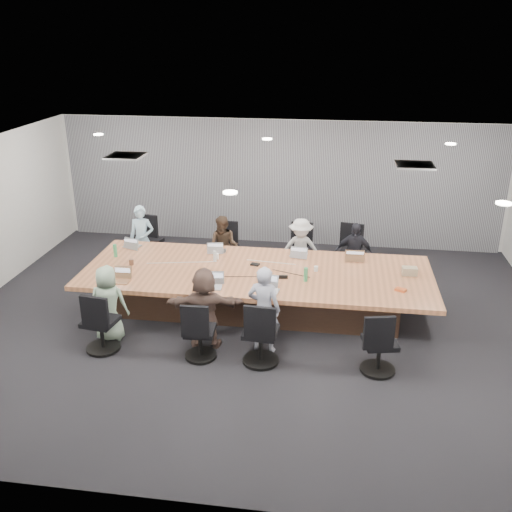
# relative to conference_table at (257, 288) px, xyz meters

# --- Properties ---
(floor) EXTENTS (10.00, 8.00, 0.00)m
(floor) POSITION_rel_conference_table_xyz_m (0.00, -0.50, -0.40)
(floor) COLOR black
(floor) RESTS_ON ground
(ceiling) EXTENTS (10.00, 8.00, 0.00)m
(ceiling) POSITION_rel_conference_table_xyz_m (0.00, -0.50, 2.40)
(ceiling) COLOR white
(ceiling) RESTS_ON wall_back
(wall_back) EXTENTS (10.00, 0.00, 2.80)m
(wall_back) POSITION_rel_conference_table_xyz_m (0.00, 3.50, 1.00)
(wall_back) COLOR beige
(wall_back) RESTS_ON ground
(wall_front) EXTENTS (10.00, 0.00, 2.80)m
(wall_front) POSITION_rel_conference_table_xyz_m (0.00, -4.50, 1.00)
(wall_front) COLOR beige
(wall_front) RESTS_ON ground
(curtain) EXTENTS (9.80, 0.04, 2.80)m
(curtain) POSITION_rel_conference_table_xyz_m (0.00, 3.42, 1.00)
(curtain) COLOR gray
(curtain) RESTS_ON ground
(conference_table) EXTENTS (6.00, 2.20, 0.74)m
(conference_table) POSITION_rel_conference_table_xyz_m (0.00, 0.00, 0.00)
(conference_table) COLOR #442C20
(conference_table) RESTS_ON ground
(chair_0) EXTENTS (0.70, 0.70, 0.85)m
(chair_0) POSITION_rel_conference_table_xyz_m (-2.53, 1.70, 0.02)
(chair_0) COLOR black
(chair_0) RESTS_ON ground
(chair_1) EXTENTS (0.52, 0.52, 0.73)m
(chair_1) POSITION_rel_conference_table_xyz_m (-0.85, 1.70, -0.04)
(chair_1) COLOR black
(chair_1) RESTS_ON ground
(chair_2) EXTENTS (0.59, 0.59, 0.82)m
(chair_2) POSITION_rel_conference_table_xyz_m (0.66, 1.70, 0.01)
(chair_2) COLOR black
(chair_2) RESTS_ON ground
(chair_3) EXTENTS (0.68, 0.68, 0.86)m
(chair_3) POSITION_rel_conference_table_xyz_m (1.68, 1.70, 0.03)
(chair_3) COLOR black
(chair_3) RESTS_ON ground
(chair_4) EXTENTS (0.63, 0.63, 0.82)m
(chair_4) POSITION_rel_conference_table_xyz_m (-2.16, -1.70, 0.01)
(chair_4) COLOR black
(chair_4) RESTS_ON ground
(chair_5) EXTENTS (0.54, 0.54, 0.75)m
(chair_5) POSITION_rel_conference_table_xyz_m (-0.61, -1.70, -0.02)
(chair_5) COLOR black
(chair_5) RESTS_ON ground
(chair_6) EXTENTS (0.61, 0.61, 0.85)m
(chair_6) POSITION_rel_conference_table_xyz_m (0.30, -1.70, 0.02)
(chair_6) COLOR black
(chair_6) RESTS_ON ground
(chair_7) EXTENTS (0.64, 0.64, 0.80)m
(chair_7) POSITION_rel_conference_table_xyz_m (2.02, -1.70, -0.00)
(chair_7) COLOR black
(chair_7) RESTS_ON ground
(person_0) EXTENTS (0.52, 0.36, 1.38)m
(person_0) POSITION_rel_conference_table_xyz_m (-2.53, 1.35, 0.29)
(person_0) COLOR #9EC5DC
(person_0) RESTS_ON ground
(laptop_0) EXTENTS (0.35, 0.28, 0.02)m
(laptop_0) POSITION_rel_conference_table_xyz_m (-2.53, 0.80, 0.35)
(laptop_0) COLOR #B2B2B7
(laptop_0) RESTS_ON conference_table
(person_1) EXTENTS (0.66, 0.54, 1.24)m
(person_1) POSITION_rel_conference_table_xyz_m (-0.85, 1.35, 0.22)
(person_1) COLOR #3B2C20
(person_1) RESTS_ON ground
(laptop_1) EXTENTS (0.32, 0.24, 0.02)m
(laptop_1) POSITION_rel_conference_table_xyz_m (-0.85, 0.80, 0.35)
(laptop_1) COLOR #B2B2B7
(laptop_1) RESTS_ON conference_table
(person_2) EXTENTS (0.86, 0.55, 1.27)m
(person_2) POSITION_rel_conference_table_xyz_m (0.66, 1.35, 0.23)
(person_2) COLOR #BBBBBB
(person_2) RESTS_ON ground
(laptop_2) EXTENTS (0.33, 0.24, 0.02)m
(laptop_2) POSITION_rel_conference_table_xyz_m (0.66, 0.80, 0.35)
(laptop_2) COLOR #B2B2B7
(laptop_2) RESTS_ON conference_table
(person_3) EXTENTS (0.75, 0.36, 1.24)m
(person_3) POSITION_rel_conference_table_xyz_m (1.68, 1.35, 0.22)
(person_3) COLOR black
(person_3) RESTS_ON ground
(laptop_3) EXTENTS (0.35, 0.25, 0.02)m
(laptop_3) POSITION_rel_conference_table_xyz_m (1.68, 0.80, 0.35)
(laptop_3) COLOR #8C6647
(laptop_3) RESTS_ON conference_table
(person_4) EXTENTS (0.63, 0.43, 1.24)m
(person_4) POSITION_rel_conference_table_xyz_m (-2.16, -1.35, 0.22)
(person_4) COLOR #8DA98E
(person_4) RESTS_ON ground
(laptop_4) EXTENTS (0.29, 0.20, 0.02)m
(laptop_4) POSITION_rel_conference_table_xyz_m (-2.16, -0.80, 0.35)
(laptop_4) COLOR #8C6647
(laptop_4) RESTS_ON conference_table
(person_5) EXTENTS (1.26, 0.56, 1.31)m
(person_5) POSITION_rel_conference_table_xyz_m (-0.61, -1.35, 0.25)
(person_5) COLOR brown
(person_5) RESTS_ON ground
(laptop_5) EXTENTS (0.32, 0.23, 0.02)m
(laptop_5) POSITION_rel_conference_table_xyz_m (-0.61, -0.80, 0.35)
(laptop_5) COLOR #B2B2B7
(laptop_5) RESTS_ON conference_table
(person_6) EXTENTS (0.56, 0.41, 1.40)m
(person_6) POSITION_rel_conference_table_xyz_m (0.30, -1.35, 0.30)
(person_6) COLOR #979AB0
(person_6) RESTS_ON ground
(laptop_6) EXTENTS (0.34, 0.26, 0.02)m
(laptop_6) POSITION_rel_conference_table_xyz_m (0.30, -0.80, 0.35)
(laptop_6) COLOR #B2B2B7
(laptop_6) RESTS_ON conference_table
(bottle_green_left) EXTENTS (0.09, 0.09, 0.24)m
(bottle_green_left) POSITION_rel_conference_table_xyz_m (-2.65, 0.26, 0.46)
(bottle_green_left) COLOR #379257
(bottle_green_left) RESTS_ON conference_table
(bottle_green_right) EXTENTS (0.07, 0.07, 0.24)m
(bottle_green_right) POSITION_rel_conference_table_xyz_m (0.86, -0.32, 0.46)
(bottle_green_right) COLOR #379257
(bottle_green_right) RESTS_ON conference_table
(bottle_clear) EXTENTS (0.07, 0.07, 0.20)m
(bottle_clear) POSITION_rel_conference_table_xyz_m (-0.80, 0.30, 0.44)
(bottle_clear) COLOR silver
(bottle_clear) RESTS_ON conference_table
(cup_white_far) EXTENTS (0.09, 0.09, 0.10)m
(cup_white_far) POSITION_rel_conference_table_xyz_m (-0.80, 0.42, 0.39)
(cup_white_far) COLOR white
(cup_white_far) RESTS_ON conference_table
(cup_white_near) EXTENTS (0.10, 0.10, 0.09)m
(cup_white_near) POSITION_rel_conference_table_xyz_m (1.01, 0.12, 0.38)
(cup_white_near) COLOR white
(cup_white_near) RESTS_ON conference_table
(mug_brown) EXTENTS (0.10, 0.10, 0.10)m
(mug_brown) POSITION_rel_conference_table_xyz_m (-2.23, -0.06, 0.39)
(mug_brown) COLOR brown
(mug_brown) RESTS_ON conference_table
(mic_left) EXTENTS (0.20, 0.17, 0.03)m
(mic_left) POSITION_rel_conference_table_xyz_m (-0.64, -0.40, 0.36)
(mic_left) COLOR black
(mic_left) RESTS_ON conference_table
(mic_right) EXTENTS (0.17, 0.13, 0.03)m
(mic_right) POSITION_rel_conference_table_xyz_m (-0.06, 0.23, 0.35)
(mic_right) COLOR black
(mic_right) RESTS_ON conference_table
(stapler) EXTENTS (0.15, 0.05, 0.06)m
(stapler) POSITION_rel_conference_table_xyz_m (0.49, -0.27, 0.37)
(stapler) COLOR black
(stapler) RESTS_ON conference_table
(canvas_bag) EXTENTS (0.26, 0.16, 0.14)m
(canvas_bag) POSITION_rel_conference_table_xyz_m (2.59, 0.19, 0.41)
(canvas_bag) COLOR tan
(canvas_bag) RESTS_ON conference_table
(snack_packet) EXTENTS (0.20, 0.18, 0.04)m
(snack_packet) POSITION_rel_conference_table_xyz_m (2.39, -0.48, 0.36)
(snack_packet) COLOR #D25423
(snack_packet) RESTS_ON conference_table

